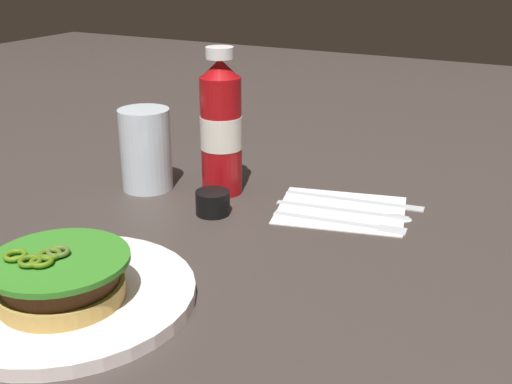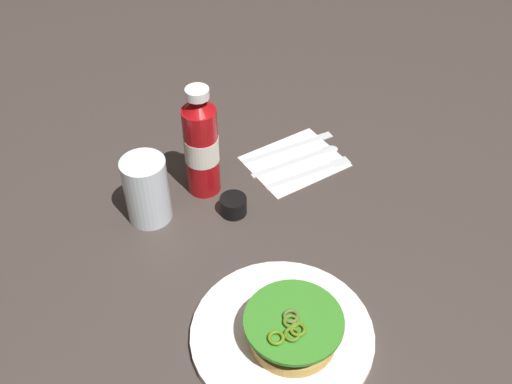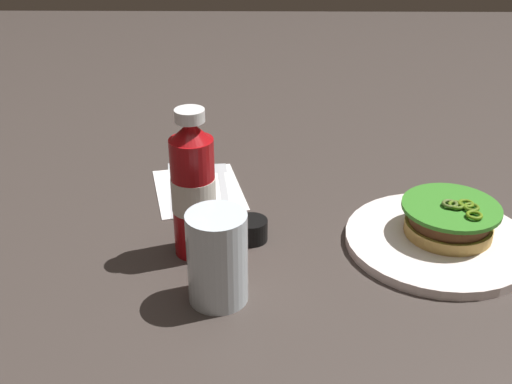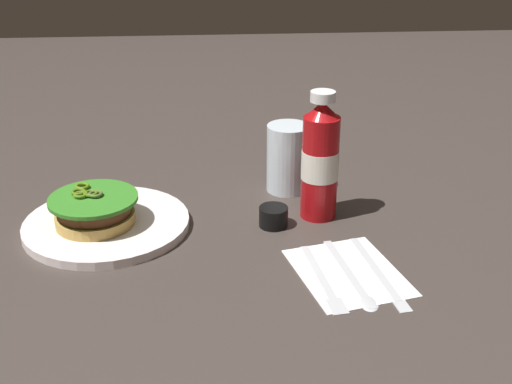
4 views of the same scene
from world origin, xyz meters
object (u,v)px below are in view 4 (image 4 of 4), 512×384
at_px(butter_knife, 381,275).
at_px(ketchup_bottle, 320,160).
at_px(burger_sandwich, 94,210).
at_px(spoon_utensil, 356,281).
at_px(dinner_plate, 107,224).
at_px(napkin, 348,272).
at_px(fork_utensil, 325,282).
at_px(condiment_cup, 273,217).
at_px(water_glass, 288,158).

bearing_deg(butter_knife, ketchup_bottle, -163.98).
xyz_separation_m(burger_sandwich, spoon_utensil, (0.18, 0.38, -0.03)).
relative_size(dinner_plate, ketchup_bottle, 1.24).
bearing_deg(napkin, dinner_plate, -114.59).
distance_m(fork_utensil, butter_knife, 0.08).
bearing_deg(condiment_cup, ketchup_bottle, 112.39).
height_order(burger_sandwich, ketchup_bottle, ketchup_bottle).
bearing_deg(condiment_cup, napkin, 30.96).
height_order(burger_sandwich, condiment_cup, burger_sandwich).
bearing_deg(dinner_plate, spoon_utensil, 61.99).
bearing_deg(fork_utensil, dinner_plate, -120.93).
distance_m(dinner_plate, condiment_cup, 0.27).
bearing_deg(burger_sandwich, ketchup_bottle, 94.61).
relative_size(fork_utensil, butter_knife, 0.90).
distance_m(water_glass, condiment_cup, 0.15).
relative_size(burger_sandwich, fork_utensil, 0.78).
relative_size(dinner_plate, butter_knife, 1.32).
xyz_separation_m(ketchup_bottle, butter_knife, (0.20, 0.06, -0.09)).
distance_m(condiment_cup, fork_utensil, 0.19).
height_order(napkin, spoon_utensil, spoon_utensil).
bearing_deg(fork_utensil, butter_knife, 98.40).
height_order(ketchup_bottle, butter_knife, ketchup_bottle).
bearing_deg(napkin, ketchup_bottle, -175.84).
height_order(napkin, butter_knife, butter_knife).
bearing_deg(napkin, fork_utensil, -53.78).
relative_size(napkin, fork_utensil, 0.96).
bearing_deg(ketchup_bottle, burger_sandwich, -85.39).
relative_size(dinner_plate, napkin, 1.53).
distance_m(spoon_utensil, butter_knife, 0.04).
height_order(burger_sandwich, butter_knife, burger_sandwich).
bearing_deg(spoon_utensil, dinner_plate, -118.01).
xyz_separation_m(ketchup_bottle, fork_utensil, (0.21, -0.02, -0.09)).
xyz_separation_m(dinner_plate, butter_knife, (0.18, 0.40, -0.00)).
distance_m(burger_sandwich, spoon_utensil, 0.42).
xyz_separation_m(dinner_plate, napkin, (0.16, 0.36, -0.01)).
relative_size(ketchup_bottle, spoon_utensil, 1.13).
xyz_separation_m(water_glass, fork_utensil, (0.32, 0.01, -0.06)).
relative_size(burger_sandwich, spoon_utensil, 0.74).
height_order(burger_sandwich, spoon_utensil, burger_sandwich).
distance_m(burger_sandwich, ketchup_bottle, 0.37).
bearing_deg(condiment_cup, butter_knife, 38.85).
height_order(water_glass, napkin, water_glass).
relative_size(dinner_plate, burger_sandwich, 1.89).
distance_m(water_glass, spoon_utensil, 0.33).
bearing_deg(water_glass, spoon_utensil, 9.94).
relative_size(burger_sandwich, water_glass, 1.14).
relative_size(water_glass, condiment_cup, 2.59).
xyz_separation_m(dinner_plate, fork_utensil, (0.19, 0.32, -0.00)).
distance_m(dinner_plate, spoon_utensil, 0.41).
xyz_separation_m(burger_sandwich, butter_knife, (0.17, 0.42, -0.03)).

